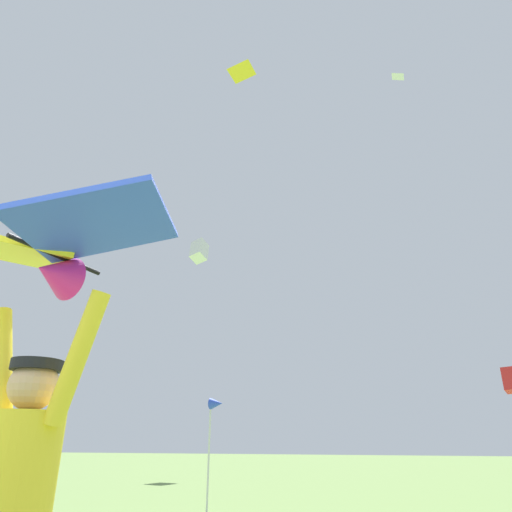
# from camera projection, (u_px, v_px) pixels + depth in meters

# --- Properties ---
(held_stunt_kite) EXTENTS (1.58, 0.88, 0.38)m
(held_stunt_kite) POSITION_uv_depth(u_px,v_px,m) (49.00, 249.00, 2.36)
(held_stunt_kite) COLOR black
(distant_kite_red_mid_right) EXTENTS (0.93, 1.12, 1.32)m
(distant_kite_red_mid_right) POSITION_uv_depth(u_px,v_px,m) (512.00, 380.00, 22.91)
(distant_kite_red_mid_right) COLOR red
(distant_kite_white_mid_left) EXTENTS (1.05, 1.24, 1.54)m
(distant_kite_white_mid_left) POSITION_uv_depth(u_px,v_px,m) (199.00, 251.00, 25.86)
(distant_kite_white_mid_left) COLOR white
(distant_kite_yellow_low_right) EXTENTS (1.25, 1.26, 0.33)m
(distant_kite_yellow_low_right) POSITION_uv_depth(u_px,v_px,m) (241.00, 71.00, 17.02)
(distant_kite_yellow_low_right) COLOR yellow
(distant_kite_white_overhead_distant) EXTENTS (0.80, 0.82, 0.33)m
(distant_kite_white_overhead_distant) POSITION_uv_depth(u_px,v_px,m) (398.00, 76.00, 22.25)
(distant_kite_white_overhead_distant) COLOR white
(marker_flag) EXTENTS (0.30, 0.24, 2.15)m
(marker_flag) POSITION_uv_depth(u_px,v_px,m) (215.00, 412.00, 9.48)
(marker_flag) COLOR silver
(marker_flag) RESTS_ON ground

